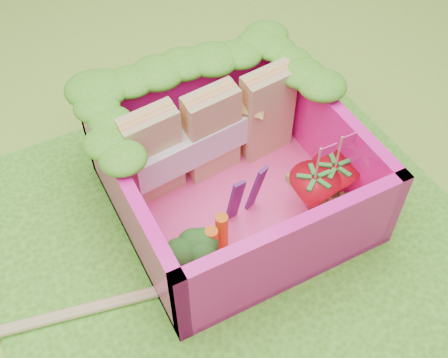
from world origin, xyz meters
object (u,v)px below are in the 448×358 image
Objects in this scene: broccoli at (189,255)px; sandwich_stack at (212,133)px; strawberry_left at (312,195)px; chopsticks at (53,318)px; bento_box at (234,172)px; strawberry_right at (332,183)px.

sandwich_stack is at bearing 54.15° from broccoli.
sandwich_stack reaches higher than strawberry_left.
sandwich_stack is at bearing 24.05° from chopsticks.
sandwich_stack is 0.78m from broccoli.
broccoli is (-0.45, -0.35, -0.05)m from bento_box.
strawberry_right is (0.94, 0.08, -0.03)m from broccoli.
strawberry_right is at bearing 4.84° from broccoli.
strawberry_left is at bearing -171.76° from strawberry_right.
sandwich_stack is 2.11× the size of strawberry_right.
chopsticks is (-1.51, 0.04, -0.18)m from strawberry_left.
bento_box reaches higher than broccoli.
sandwich_stack is 0.54× the size of chopsticks.
chopsticks is (-1.66, 0.02, -0.17)m from strawberry_right.
strawberry_left reaches higher than chopsticks.
strawberry_left is at bearing 4.18° from broccoli.
broccoli is at bearing -175.16° from strawberry_right.
strawberry_left is at bearing -40.49° from bento_box.
sandwich_stack is 3.21× the size of broccoli.
bento_box is 0.56m from strawberry_right.
strawberry_right is (0.48, -0.55, -0.14)m from sandwich_stack.
chopsticks is at bearing -155.95° from sandwich_stack.
sandwich_stack is (0.01, 0.28, 0.06)m from bento_box.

